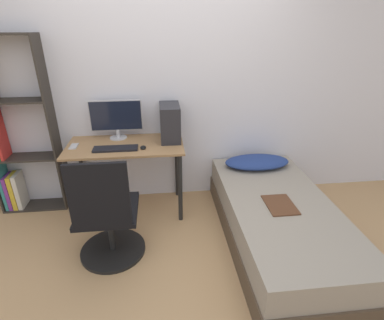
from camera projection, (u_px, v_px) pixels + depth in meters
The scene contains 13 objects.
ground_plane at pixel (177, 283), 2.36m from camera, with size 14.00×14.00×0.00m, color tan.
wall_back at pixel (166, 88), 3.10m from camera, with size 8.00×0.05×2.50m.
desk at pixel (126, 155), 3.02m from camera, with size 1.15×0.59×0.76m.
bookshelf at pixel (7, 134), 2.98m from camera, with size 0.66×0.24×1.79m.
office_chair at pixel (108, 222), 2.48m from camera, with size 0.57×0.57×0.99m.
bed at pixel (278, 221), 2.75m from camera, with size 0.92×1.92×0.43m.
pillow at pixel (257, 162), 3.26m from camera, with size 0.70×0.36×0.11m.
magazine at pixel (280, 205), 2.59m from camera, with size 0.24×0.32×0.01m.
monitor at pixel (116, 118), 3.05m from camera, with size 0.53×0.18×0.40m.
keyboard at pixel (116, 149), 2.85m from camera, with size 0.42×0.14×0.02m.
pc_tower at pixel (170, 122), 3.03m from camera, with size 0.20×0.36×0.36m.
mouse at pixel (143, 147), 2.88m from camera, with size 0.06×0.09×0.02m.
phone at pixel (74, 146), 2.92m from camera, with size 0.07×0.14×0.01m.
Camera 1 is at (-0.08, -1.73, 1.88)m, focal length 28.00 mm.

